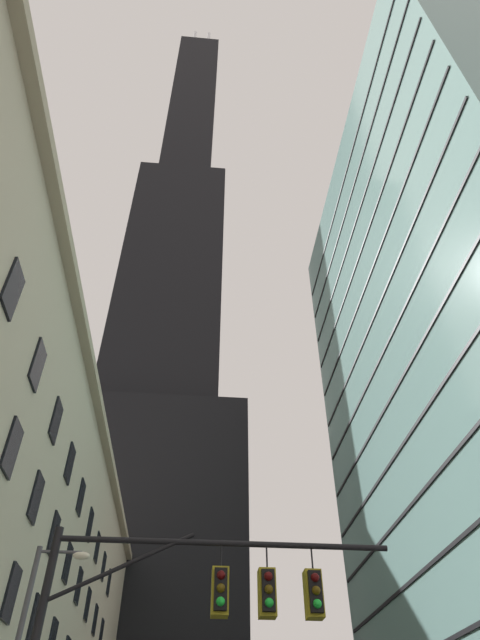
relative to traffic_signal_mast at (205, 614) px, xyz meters
The scene contains 3 objects.
dark_skyscraper 93.36m from the traffic_signal_mast, 96.12° to the left, with size 28.87×28.87×219.98m.
glass_office_midrise 37.60m from the traffic_signal_mast, 40.54° to the left, with size 16.10×38.47×57.72m.
traffic_signal_mast is the anchor object (origin of this frame).
Camera 1 is at (-3.44, -7.67, 1.93)m, focal length 30.09 mm.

